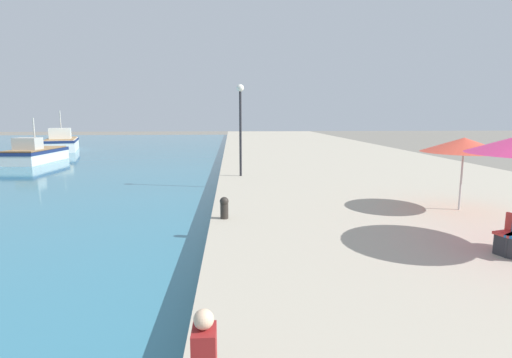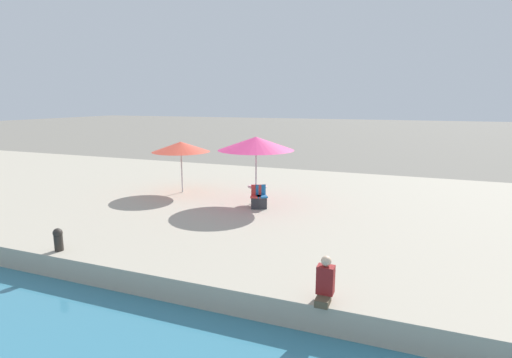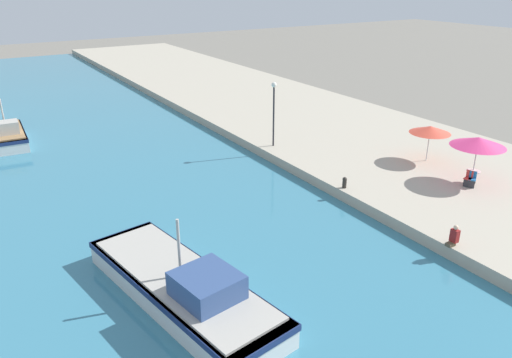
% 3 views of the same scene
% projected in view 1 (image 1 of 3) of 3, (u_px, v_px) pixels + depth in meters
% --- Properties ---
extents(quay_promenade, '(16.00, 90.00, 0.67)m').
position_uv_depth(quay_promenade, '(319.00, 156.00, 33.62)').
color(quay_promenade, '#B2A893').
rests_on(quay_promenade, ground_plane).
extents(fishing_boat_mid, '(2.76, 6.23, 3.49)m').
position_uv_depth(fishing_boat_mid, '(35.00, 153.00, 31.60)').
color(fishing_boat_mid, silver).
rests_on(fishing_boat_mid, water_basin).
extents(fishing_boat_far, '(4.84, 7.53, 4.20)m').
position_uv_depth(fishing_boat_far, '(62.00, 143.00, 42.30)').
color(fishing_boat_far, white).
rests_on(fishing_boat_far, water_basin).
extents(cafe_umbrella_white, '(2.63, 2.63, 2.34)m').
position_uv_depth(cafe_umbrella_white, '(464.00, 145.00, 12.67)').
color(cafe_umbrella_white, '#B7B7B7').
rests_on(cafe_umbrella_white, quay_promenade).
extents(cafe_chair_right, '(0.52, 0.50, 0.91)m').
position_uv_depth(cafe_chair_right, '(507.00, 241.00, 8.73)').
color(cafe_chair_right, '#2D2D33').
rests_on(cafe_chair_right, quay_promenade).
extents(person_at_quay, '(0.54, 0.36, 0.99)m').
position_uv_depth(person_at_quay, '(200.00, 358.00, 4.32)').
color(person_at_quay, brown).
rests_on(person_at_quay, quay_promenade).
extents(mooring_bollard, '(0.26, 0.26, 0.65)m').
position_uv_depth(mooring_bollard, '(224.00, 207.00, 11.83)').
color(mooring_bollard, '#2D2823').
rests_on(mooring_bollard, quay_promenade).
extents(lamppost, '(0.36, 0.36, 4.56)m').
position_uv_depth(lamppost, '(240.00, 114.00, 19.82)').
color(lamppost, '#232328').
rests_on(lamppost, quay_promenade).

